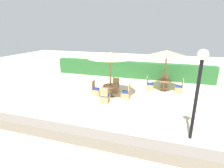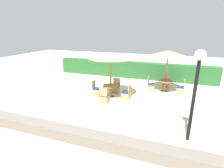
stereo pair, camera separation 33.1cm
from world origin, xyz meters
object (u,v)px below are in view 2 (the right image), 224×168
object	(u,v)px
patio_chair_center_south	(105,98)
patio_chair_back_right_north	(166,84)
lamp_post	(197,79)
parasol_center	(111,55)
parasol_back_right	(168,53)
patio_chair_back_right_west	(151,87)
round_table_back_right	(165,84)
patio_chair_center_north	(116,88)
patio_chair_center_west	(97,91)
round_table_center	(111,88)
patio_chair_center_east	(126,95)
patio_chair_back_right_east	(180,90)

from	to	relation	value
patio_chair_center_south	patio_chair_back_right_north	bearing A→B (deg)	51.53
lamp_post	parasol_center	distance (m)	5.13
parasol_back_right	patio_chair_back_right_west	size ratio (longest dim) A/B	2.87
round_table_back_right	patio_chair_back_right_west	world-z (taller)	patio_chair_back_right_west
patio_chair_center_north	parasol_center	bearing A→B (deg)	88.21
patio_chair_center_south	patio_chair_center_west	size ratio (longest dim) A/B	1.00
round_table_back_right	lamp_post	bearing A→B (deg)	-77.48
patio_chair_back_right_west	patio_chair_back_right_north	xyz separation A→B (m)	(0.92, 0.95, 0.00)
parasol_back_right	round_table_center	bearing A→B (deg)	-145.45
patio_chair_center_east	patio_chair_center_north	size ratio (longest dim) A/B	1.00
patio_chair_back_right_west	patio_chair_center_east	bearing A→B (deg)	-29.64
patio_chair_back_right_west	patio_chair_center_east	distance (m)	2.34
patio_chair_center_east	patio_chair_center_south	xyz separation A→B (m)	(-0.99, -0.88, 0.00)
patio_chair_back_right_west	lamp_post	bearing A→B (deg)	21.80
parasol_back_right	patio_chair_center_south	world-z (taller)	parasol_back_right
patio_chair_center_north	patio_chair_center_west	size ratio (longest dim) A/B	1.00
patio_chair_back_right_east	round_table_back_right	bearing A→B (deg)	88.29
patio_chair_center_north	patio_chair_back_right_west	bearing A→B (deg)	-151.08
patio_chair_back_right_north	round_table_center	size ratio (longest dim) A/B	1.01
lamp_post	patio_chair_back_right_north	bearing A→B (deg)	100.44
patio_chair_back_right_north	patio_chair_center_west	distance (m)	4.94
patio_chair_back_right_west	patio_chair_back_right_east	distance (m)	1.84
patio_chair_center_east	patio_chair_center_west	distance (m)	1.88
patio_chair_center_north	patio_chair_center_west	bearing A→B (deg)	41.92
lamp_post	round_table_center	distance (m)	5.44
parasol_center	patio_chair_center_north	bearing A→B (deg)	88.21
round_table_center	patio_chair_center_north	size ratio (longest dim) A/B	0.99
parasol_back_right	patio_chair_center_west	world-z (taller)	parasol_back_right
patio_chair_center_west	round_table_back_right	bearing A→B (deg)	117.56
parasol_center	patio_chair_back_right_west	bearing A→B (deg)	43.83
patio_chair_center_east	patio_chair_center_north	xyz separation A→B (m)	(-0.92, 0.89, 0.00)
lamp_post	patio_chair_center_north	world-z (taller)	lamp_post
round_table_back_right	patio_chair_center_north	bearing A→B (deg)	-158.16
parasol_center	patio_chair_center_west	bearing A→B (deg)	179.12
patio_chair_back_right_east	parasol_center	world-z (taller)	parasol_center
parasol_back_right	patio_chair_center_west	size ratio (longest dim) A/B	2.87
patio_chair_back_right_west	patio_chair_back_right_north	size ratio (longest dim) A/B	1.00
patio_chair_center_west	round_table_center	bearing A→B (deg)	89.12
patio_chair_center_east	patio_chair_center_south	world-z (taller)	same
patio_chair_back_right_west	patio_chair_back_right_north	bearing A→B (deg)	135.91
patio_chair_back_right_east	patio_chair_back_right_west	bearing A→B (deg)	90.40
lamp_post	patio_chair_back_right_west	distance (m)	5.84
patio_chair_back_right_east	parasol_center	distance (m)	4.98
lamp_post	patio_chair_center_east	xyz separation A→B (m)	(-3.18, 3.03, -2.09)
patio_chair_center_east	patio_chair_center_west	size ratio (longest dim) A/B	1.00
patio_chair_back_right_west	round_table_center	bearing A→B (deg)	-46.17
patio_chair_back_right_west	patio_chair_center_south	size ratio (longest dim) A/B	1.00
patio_chair_center_east	patio_chair_back_right_east	bearing A→B (deg)	-55.67
patio_chair_back_right_east	round_table_center	world-z (taller)	patio_chair_back_right_east
patio_chair_center_east	patio_chair_center_west	xyz separation A→B (m)	(-1.88, 0.02, 0.00)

